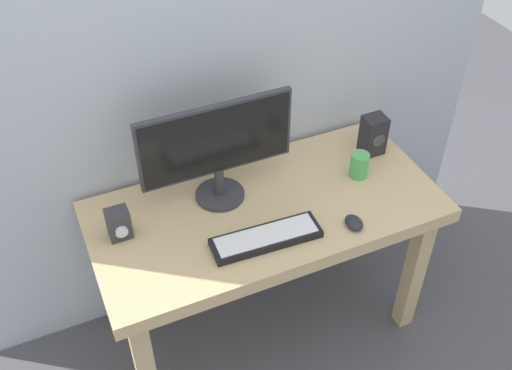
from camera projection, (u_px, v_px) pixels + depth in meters
The scene contains 8 objects.
ground_plane at pixel (264, 323), 2.74m from camera, with size 6.00×6.00×0.00m, color #4C4C51.
desk at pixel (266, 225), 2.32m from camera, with size 1.32×0.63×0.73m.
monitor at pixel (217, 147), 2.15m from camera, with size 0.58×0.19×0.40m.
keyboard_primary at pixel (266, 238), 2.11m from camera, with size 0.40×0.14×0.03m.
mouse at pixel (354, 223), 2.17m from camera, with size 0.06×0.08×0.03m, color #232328.
speaker_right at pixel (373, 135), 2.45m from camera, with size 0.09×0.08×0.17m.
audio_controller at pixel (119, 224), 2.10m from camera, with size 0.08×0.08×0.12m.
coffee_mug at pixel (359, 165), 2.35m from camera, with size 0.07×0.07×0.10m, color #4CB259.
Camera 1 is at (-0.70, -1.48, 2.28)m, focal length 42.31 mm.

